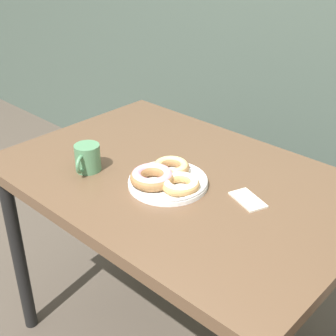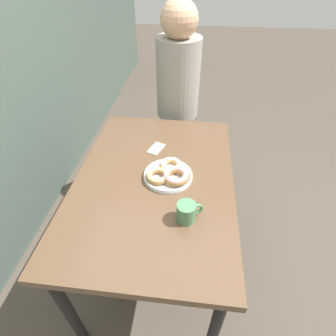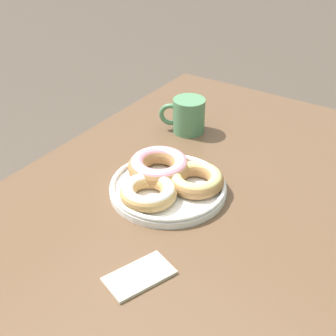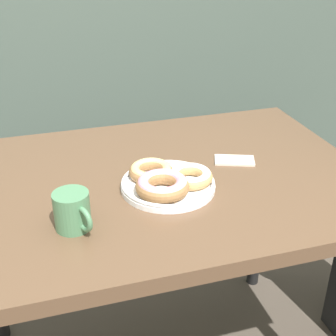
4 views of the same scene
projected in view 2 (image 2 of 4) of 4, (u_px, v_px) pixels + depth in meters
The scene contains 6 objects.
ground_plane at pixel (179, 262), 1.81m from camera, with size 14.00×14.00×0.00m, color #4C4238.
dining_table at pixel (155, 190), 1.37m from camera, with size 1.16×0.79×0.78m.
donut_plate at pixel (169, 174), 1.30m from camera, with size 0.26×0.26×0.06m.
coffee_mug at pixel (187, 212), 1.09m from camera, with size 0.08×0.11×0.09m.
person_figure at pixel (177, 107), 1.92m from camera, with size 0.32×0.29×1.45m.
napkin at pixel (156, 149), 1.50m from camera, with size 0.13×0.10×0.01m.
Camera 2 is at (-0.95, -0.03, 1.67)m, focal length 28.00 mm.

